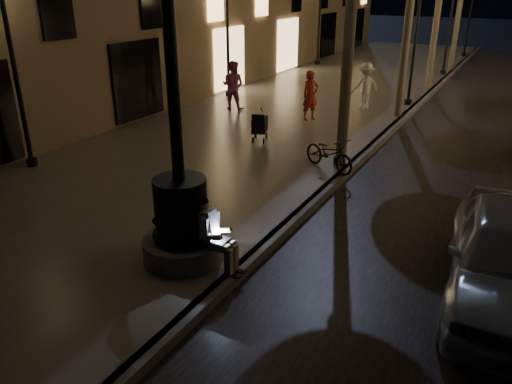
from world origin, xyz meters
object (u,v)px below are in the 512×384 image
Objects in this scene: fountain_lamppost at (181,206)px; car_front at (509,257)px; seated_man_laptop at (212,231)px; lamp_curb_a at (347,47)px; stroller at (260,125)px; lamp_left_a at (11,47)px; bicycle at (329,153)px; lamp_left_c at (320,10)px; pedestrian_pink at (233,85)px; lamp_curb_c at (451,13)px; pedestrian_white at (365,86)px; lamp_curb_b at (417,24)px; lamp_curb_d at (472,7)px; lamp_left_b at (227,21)px; pedestrian_red at (311,96)px.

fountain_lamppost is 5.30m from car_front.
lamp_curb_a reaches higher than seated_man_laptop.
lamp_left_a is at bearing -151.01° from stroller.
stroller is 0.61× the size of bicycle.
lamp_left_c reaches higher than pedestrian_pink.
pedestrian_white is (-1.35, -9.48, -2.18)m from lamp_curb_c.
lamp_left_c reaches higher than bicycle.
pedestrian_pink is (1.42, 8.01, -2.13)m from lamp_left_a.
bicycle is (-4.40, 3.80, -0.12)m from car_front.
bicycle is (7.00, -16.51, -2.60)m from lamp_left_c.
lamp_curb_c is at bearing 90.00° from lamp_curb_b.
stroller is 3.05m from bicycle.
lamp_left_c is at bearing -131.59° from lamp_curb_d.
fountain_lamppost is 22.10m from lamp_curb_c.
lamp_curb_a is 1.00× the size of lamp_curb_b.
lamp_left_b reaches higher than stroller.
lamp_curb_d is 1.00× the size of lamp_left_c.
bicycle is (1.25, -7.03, -0.43)m from pedestrian_white.
car_front is at bearing -42.12° from lamp_left_b.
lamp_curb_a is 4.80× the size of stroller.
seated_man_laptop is at bearing -59.70° from lamp_left_b.
lamp_curb_a is 1.00× the size of lamp_left_b.
seated_man_laptop is at bearing -15.92° from lamp_left_a.
lamp_curb_b is 1.00× the size of lamp_left_b.
lamp_left_b is 2.82× the size of pedestrian_red.
lamp_left_a is 10.00m from lamp_left_b.
fountain_lamppost reaches higher than car_front.
seated_man_laptop reaches higher than stroller.
pedestrian_pink is 7.20m from bicycle.
pedestrian_pink is 5.01m from pedestrian_white.
car_front is at bearing 18.68° from fountain_lamppost.
lamp_curb_c is 4.80× the size of stroller.
lamp_left_b is 15.57m from car_front.
lamp_curb_c is at bearing -142.07° from pedestrian_white.
seated_man_laptop is 0.27× the size of lamp_left_a.
stroller reaches higher than bicycle.
stroller is at bearing 107.41° from fountain_lamppost.
pedestrian_red is 0.95× the size of pedestrian_pink.
lamp_curb_b is 8.12m from stroller.
pedestrian_pink reaches higher than car_front.
lamp_left_c reaches higher than car_front.
pedestrian_red reaches higher than seated_man_laptop.
bicycle is (-0.10, -16.51, -2.60)m from lamp_curb_c.
lamp_left_a is 1.00× the size of lamp_left_b.
lamp_left_a is at bearing 173.13° from car_front.
bicycle is (2.74, -1.33, -0.07)m from stroller.
pedestrian_white is at bearing 101.66° from lamp_curb_a.
fountain_lamppost is 5.55m from bicycle.
lamp_curb_c reaches higher than pedestrian_red.
lamp_left_c is 12.26m from pedestrian_pink.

